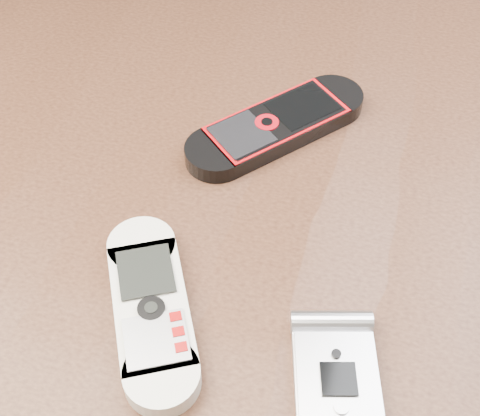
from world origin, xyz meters
name	(u,v)px	position (x,y,z in m)	size (l,w,h in m)	color
table	(234,296)	(0.00, 0.00, 0.64)	(1.20, 0.80, 0.75)	black
nokia_white	(151,308)	(-0.03, -0.09, 0.76)	(0.05, 0.14, 0.02)	silver
nokia_black_red	(277,125)	(0.01, 0.09, 0.76)	(0.05, 0.16, 0.02)	black
motorola_razr	(338,388)	(0.09, -0.12, 0.76)	(0.05, 0.10, 0.01)	silver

